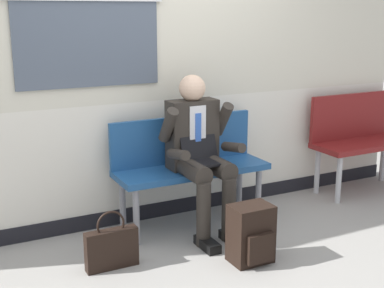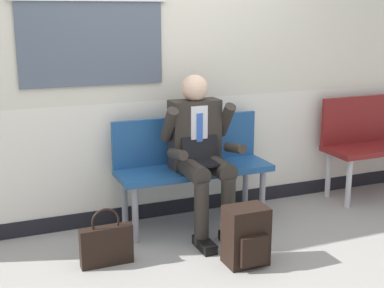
# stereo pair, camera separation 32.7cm
# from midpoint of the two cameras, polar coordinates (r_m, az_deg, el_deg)

# --- Properties ---
(ground_plane) EXTENTS (18.00, 18.00, 0.00)m
(ground_plane) POSITION_cam_midpoint_polar(r_m,az_deg,el_deg) (4.04, -2.20, -11.27)
(ground_plane) COLOR gray
(station_wall) EXTENTS (5.17, 0.17, 2.74)m
(station_wall) POSITION_cam_midpoint_polar(r_m,az_deg,el_deg) (4.38, -6.85, 9.27)
(station_wall) COLOR beige
(station_wall) RESTS_ON ground
(bench_with_person) EXTENTS (1.26, 0.42, 0.89)m
(bench_with_person) POSITION_cam_midpoint_polar(r_m,az_deg,el_deg) (4.36, -2.54, -1.80)
(bench_with_person) COLOR navy
(bench_with_person) RESTS_ON ground
(bench_empty) EXTENTS (1.03, 0.42, 0.95)m
(bench_empty) POSITION_cam_midpoint_polar(r_m,az_deg,el_deg) (5.39, 15.85, 0.93)
(bench_empty) COLOR maroon
(bench_empty) RESTS_ON ground
(person_seated) EXTENTS (0.57, 0.70, 1.25)m
(person_seated) POSITION_cam_midpoint_polar(r_m,az_deg,el_deg) (4.16, -1.43, -0.70)
(person_seated) COLOR #2D2823
(person_seated) RESTS_ON ground
(backpack) EXTENTS (0.29, 0.25, 0.42)m
(backpack) POSITION_cam_midpoint_polar(r_m,az_deg,el_deg) (3.79, 3.90, -9.69)
(backpack) COLOR black
(backpack) RESTS_ON ground
(handbag) EXTENTS (0.37, 0.09, 0.42)m
(handbag) POSITION_cam_midpoint_polar(r_m,az_deg,el_deg) (3.78, -11.11, -10.88)
(handbag) COLOR black
(handbag) RESTS_ON ground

